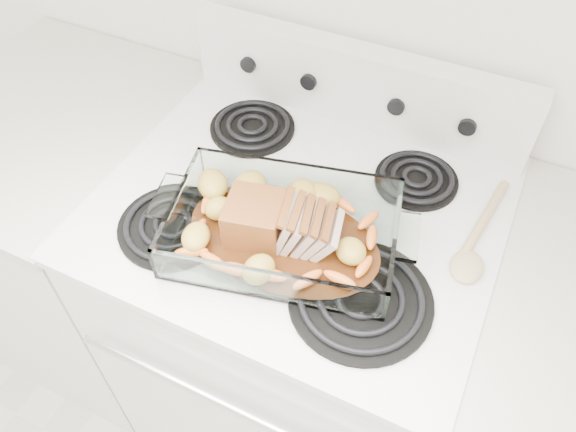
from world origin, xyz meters
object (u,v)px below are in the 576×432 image
at_px(electric_range, 297,321).
at_px(baking_dish, 283,233).
at_px(counter_left, 92,238).
at_px(pork_roast, 273,220).

height_order(electric_range, baking_dish, electric_range).
bearing_deg(electric_range, counter_left, -179.90).
height_order(electric_range, counter_left, electric_range).
distance_m(counter_left, pork_roast, 0.85).
relative_size(counter_left, pork_roast, 4.49).
relative_size(electric_range, pork_roast, 5.39).
bearing_deg(electric_range, baking_dish, -81.51).
xyz_separation_m(electric_range, counter_left, (-0.67, -0.00, -0.02)).
bearing_deg(pork_roast, baking_dish, 14.53).
relative_size(electric_range, counter_left, 1.20).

